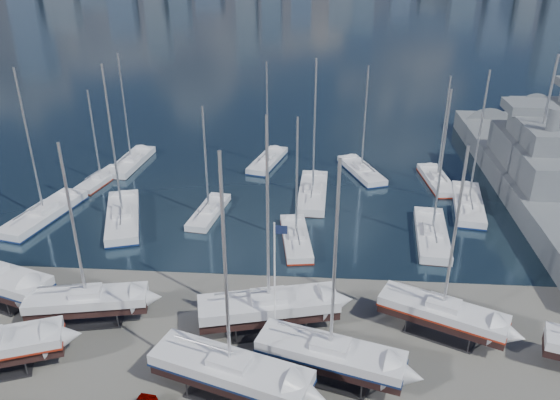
{
  "coord_description": "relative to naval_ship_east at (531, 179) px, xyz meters",
  "views": [
    {
      "loc": [
        4.95,
        -42.69,
        28.22
      ],
      "look_at": [
        1.36,
        8.0,
        4.06
      ],
      "focal_mm": 35.0,
      "sensor_mm": 36.0,
      "label": 1
    }
  ],
  "objects": [
    {
      "name": "sailboat_moored_5",
      "position": [
        -33.33,
        7.06,
        -1.36
      ],
      "size": [
        5.19,
        10.32,
        14.85
      ],
      "rotation": [
        0.0,
        0.0,
        1.32
      ],
      "color": "black",
      "rests_on": "water"
    },
    {
      "name": "naval_ship_east",
      "position": [
        0.0,
        0.0,
        0.0
      ],
      "size": [
        9.18,
        52.15,
        18.68
      ],
      "rotation": [
        0.0,
        0.0,
        1.55
      ],
      "color": "#575C60",
      "rests_on": "water"
    },
    {
      "name": "flagpole",
      "position": [
        -29.22,
        -30.92,
        4.48
      ],
      "size": [
        0.96,
        0.12,
        10.8
      ],
      "color": "white",
      "rests_on": "ground"
    },
    {
      "name": "sailboat_moored_7",
      "position": [
        -26.87,
        -3.42,
        -1.35
      ],
      "size": [
        3.67,
        11.69,
        17.49
      ],
      "rotation": [
        0.0,
        0.0,
        1.53
      ],
      "color": "black",
      "rests_on": "water"
    },
    {
      "name": "sailboat_moored_9",
      "position": [
        -14.28,
        -13.0,
        -1.35
      ],
      "size": [
        4.16,
        11.26,
        16.63
      ],
      "rotation": [
        0.0,
        0.0,
        1.47
      ],
      "color": "black",
      "rests_on": "water"
    },
    {
      "name": "sailboat_cradle_6",
      "position": [
        -16.42,
        -28.54,
        0.39
      ],
      "size": [
        10.04,
        6.68,
        15.87
      ],
      "rotation": [
        0.0,
        0.0,
        -0.44
      ],
      "color": "#2D2D33",
      "rests_on": "ground"
    },
    {
      "name": "sailboat_cradle_4",
      "position": [
        -29.95,
        -28.85,
        0.5
      ],
      "size": [
        11.41,
        5.61,
        17.8
      ],
      "rotation": [
        0.0,
        0.0,
        0.24
      ],
      "color": "#2D2D33",
      "rests_on": "ground"
    },
    {
      "name": "sailboat_moored_8",
      "position": [
        -20.48,
        4.26,
        -1.36
      ],
      "size": [
        6.26,
        10.45,
        15.11
      ],
      "rotation": [
        0.0,
        0.0,
        1.94
      ],
      "color": "black",
      "rests_on": "water"
    },
    {
      "name": "ground",
      "position": [
        -31.53,
        -31.15,
        -1.67
      ],
      "size": [
        1400.0,
        1400.0,
        0.0
      ],
      "primitive_type": "plane",
      "color": "#605E59",
      "rests_on": "ground"
    },
    {
      "name": "sailboat_moored_6",
      "position": [
        -28.4,
        -14.66,
        -1.36
      ],
      "size": [
        3.92,
        9.66,
        14.03
      ],
      "rotation": [
        0.0,
        0.0,
        1.71
      ],
      "color": "black",
      "rests_on": "water"
    },
    {
      "name": "sailboat_cradle_3",
      "position": [
        -31.86,
        -36.15,
        0.5
      ],
      "size": [
        11.58,
        6.52,
        17.9
      ],
      "rotation": [
        0.0,
        0.0,
        -0.32
      ],
      "color": "#2D2D33",
      "rests_on": "ground"
    },
    {
      "name": "sailboat_moored_4",
      "position": [
        -38.54,
        -9.27,
        -1.35
      ],
      "size": [
        3.77,
        9.08,
        13.31
      ],
      "rotation": [
        0.0,
        0.0,
        1.42
      ],
      "color": "black",
      "rests_on": "water"
    },
    {
      "name": "sailboat_moored_11",
      "position": [
        -11.0,
        1.74,
        -1.36
      ],
      "size": [
        3.72,
        9.93,
        14.5
      ],
      "rotation": [
        0.0,
        0.0,
        1.68
      ],
      "color": "black",
      "rests_on": "water"
    },
    {
      "name": "sailboat_moored_0",
      "position": [
        -56.87,
        -11.28,
        -1.36
      ],
      "size": [
        5.88,
        12.27,
        17.69
      ],
      "rotation": [
        0.0,
        0.0,
        1.35
      ],
      "color": "black",
      "rests_on": "water"
    },
    {
      "name": "sailboat_moored_3",
      "position": [
        -47.77,
        -11.42,
        -1.36
      ],
      "size": [
        6.9,
        12.66,
        18.24
      ],
      "rotation": [
        0.0,
        0.0,
        1.87
      ],
      "color": "black",
      "rests_on": "water"
    },
    {
      "name": "sailboat_moored_2",
      "position": [
        -52.18,
        5.16,
        -1.35
      ],
      "size": [
        3.97,
        10.88,
        16.08
      ],
      "rotation": [
        0.0,
        0.0,
        1.48
      ],
      "color": "black",
      "rests_on": "water"
    },
    {
      "name": "sailboat_moored_10",
      "position": [
        -8.75,
        -5.3,
        -1.36
      ],
      "size": [
        4.9,
        11.63,
        16.86
      ],
      "rotation": [
        0.0,
        0.0,
        1.41
      ],
      "color": "black",
      "rests_on": "water"
    },
    {
      "name": "sailboat_cradle_5",
      "position": [
        -25.18,
        -33.94,
        0.44
      ],
      "size": [
        10.82,
        5.83,
        16.78
      ],
      "rotation": [
        0.0,
        0.0,
        -0.3
      ],
      "color": "#2D2D33",
      "rests_on": "ground"
    },
    {
      "name": "sailboat_moored_1",
      "position": [
        -54.29,
        -0.8,
        -1.36
      ],
      "size": [
        4.05,
        8.74,
        12.62
      ],
      "rotation": [
        0.0,
        0.0,
        1.36
      ],
      "color": "black",
      "rests_on": "water"
    },
    {
      "name": "sailboat_cradle_2",
      "position": [
        -44.61,
        -28.91,
        0.38
      ],
      "size": [
        9.81,
        4.37,
        15.52
      ],
      "rotation": [
        0.0,
        0.0,
        0.19
      ],
      "color": "#2D2D33",
      "rests_on": "ground"
    }
  ]
}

